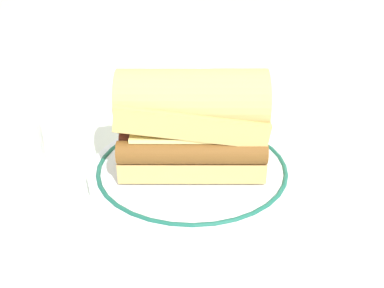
{
  "coord_description": "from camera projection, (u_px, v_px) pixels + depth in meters",
  "views": [
    {
      "loc": [
        0.2,
        -0.46,
        0.31
      ],
      "look_at": [
        0.02,
        -0.01,
        0.04
      ],
      "focal_mm": 40.75,
      "sensor_mm": 36.0,
      "label": 1
    }
  ],
  "objects": [
    {
      "name": "sausage_sandwich",
      "position": [
        192.0,
        121.0,
        0.53
      ],
      "size": [
        0.2,
        0.16,
        0.13
      ],
      "rotation": [
        0.0,
        0.0,
        0.39
      ],
      "color": "tan",
      "rests_on": "plate"
    },
    {
      "name": "drinking_glass",
      "position": [
        17.0,
        166.0,
        0.51
      ],
      "size": [
        0.07,
        0.07,
        0.1
      ],
      "color": "silver",
      "rests_on": "ground_plane"
    },
    {
      "name": "ground_plane",
      "position": [
        183.0,
        166.0,
        0.59
      ],
      "size": [
        1.5,
        1.5,
        0.0
      ],
      "primitive_type": "plane",
      "color": "silver"
    },
    {
      "name": "plate",
      "position": [
        192.0,
        169.0,
        0.57
      ],
      "size": [
        0.27,
        0.27,
        0.01
      ],
      "color": "white",
      "rests_on": "ground_plane"
    }
  ]
}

